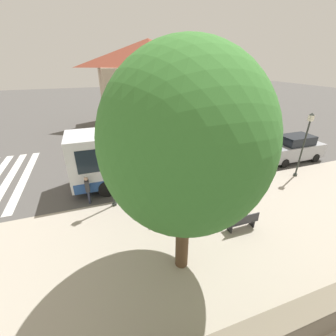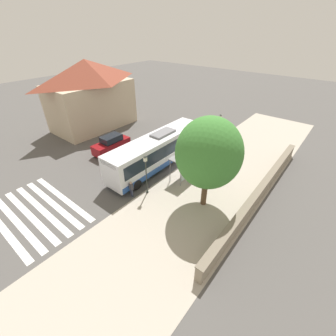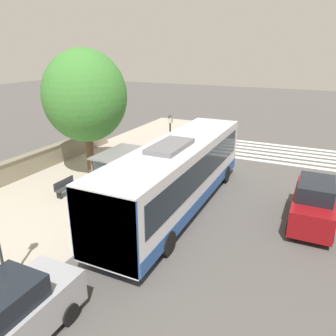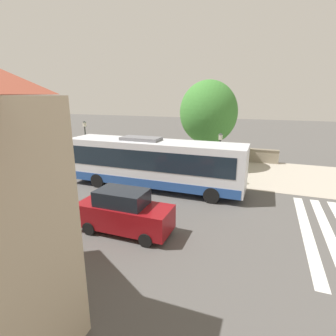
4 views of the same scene
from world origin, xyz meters
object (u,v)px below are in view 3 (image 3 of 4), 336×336
object	(u,v)px
pedestrian	(188,156)
street_lamp_far	(170,140)
parked_car_behind_bus	(0,324)
shade_tree	(85,96)
bus_shelter	(116,160)
bench	(66,187)
bus	(178,173)
parked_car_far_lane	(314,203)

from	to	relation	value
pedestrian	street_lamp_far	xyz separation A→B (m)	(-0.71, -1.24, 1.37)
street_lamp_far	parked_car_behind_bus	bearing A→B (deg)	-83.38
street_lamp_far	shade_tree	size ratio (longest dim) A/B	0.50
bus_shelter	pedestrian	distance (m)	5.86
bench	parked_car_behind_bus	distance (m)	10.18
bus	street_lamp_far	distance (m)	4.80
bus	parked_car_far_lane	distance (m)	6.39
shade_tree	parked_car_far_lane	size ratio (longest dim) A/B	1.70
bus_shelter	parked_car_far_lane	size ratio (longest dim) A/B	0.69
bus_shelter	street_lamp_far	size ratio (longest dim) A/B	0.82
bench	shade_tree	distance (m)	5.65
shade_tree	bench	bearing A→B (deg)	-75.45
parked_car_behind_bus	parked_car_far_lane	distance (m)	12.93
shade_tree	parked_car_far_lane	world-z (taller)	shade_tree
bus	parked_car_behind_bus	distance (m)	9.77
parked_car_behind_bus	shade_tree	bearing A→B (deg)	118.12
pedestrian	street_lamp_far	world-z (taller)	street_lamp_far
parked_car_behind_bus	parked_car_far_lane	size ratio (longest dim) A/B	1.01
bus_shelter	parked_car_far_lane	xyz separation A→B (m)	(9.83, 1.18, -1.04)
bench	parked_car_far_lane	world-z (taller)	parked_car_far_lane
bus	shade_tree	world-z (taller)	shade_tree
shade_tree	parked_car_behind_bus	distance (m)	14.09
bus	parked_car_behind_bus	world-z (taller)	bus
bus	bus_shelter	size ratio (longest dim) A/B	3.97
pedestrian	parked_car_behind_bus	xyz separation A→B (m)	(0.90, -15.11, 0.04)
parked_car_far_lane	parked_car_behind_bus	bearing A→B (deg)	-122.56
bench	shade_tree	world-z (taller)	shade_tree
parked_car_behind_bus	parked_car_far_lane	xyz separation A→B (m)	(6.96, 10.89, 0.06)
bench	street_lamp_far	world-z (taller)	street_lamp_far
bench	parked_car_behind_bus	xyz separation A→B (m)	(5.50, -8.56, 0.49)
bus_shelter	street_lamp_far	bearing A→B (deg)	73.04
pedestrian	street_lamp_far	bearing A→B (deg)	-119.58
bench	bus_shelter	bearing A→B (deg)	23.75
bus	shade_tree	xyz separation A→B (m)	(-7.11, 2.22, 3.05)
bus_shelter	parked_car_behind_bus	distance (m)	10.19
pedestrian	bus_shelter	bearing A→B (deg)	-110.07
bus	parked_car_behind_bus	bearing A→B (deg)	-94.36
pedestrian	shade_tree	bearing A→B (deg)	-149.75
bus_shelter	street_lamp_far	xyz separation A→B (m)	(1.27, 4.16, 0.24)
bus_shelter	parked_car_behind_bus	xyz separation A→B (m)	(2.88, -9.71, -1.10)
bus	pedestrian	bearing A→B (deg)	106.90
parked_car_far_lane	bus_shelter	bearing A→B (deg)	-173.13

